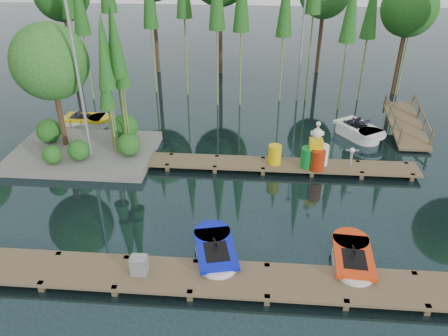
# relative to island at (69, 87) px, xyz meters

# --- Properties ---
(ground_plane) EXTENTS (90.00, 90.00, 0.00)m
(ground_plane) POSITION_rel_island_xyz_m (6.30, -3.29, -3.18)
(ground_plane) COLOR #1B2F33
(near_dock) EXTENTS (18.00, 1.50, 0.50)m
(near_dock) POSITION_rel_island_xyz_m (6.30, -7.79, -2.95)
(near_dock) COLOR brown
(near_dock) RESTS_ON ground
(far_dock) EXTENTS (15.00, 1.20, 0.50)m
(far_dock) POSITION_rel_island_xyz_m (7.30, -0.79, -2.95)
(far_dock) COLOR brown
(far_dock) RESTS_ON ground
(island) EXTENTS (6.20, 4.20, 6.75)m
(island) POSITION_rel_island_xyz_m (0.00, 0.00, 0.00)
(island) COLOR slate
(island) RESTS_ON ground
(lamp_island) EXTENTS (0.30, 0.30, 7.25)m
(lamp_island) POSITION_rel_island_xyz_m (0.80, -0.79, 1.08)
(lamp_island) COLOR gray
(lamp_island) RESTS_ON ground
(lamp_rear) EXTENTS (0.30, 0.30, 7.25)m
(lamp_rear) POSITION_rel_island_xyz_m (10.30, 7.71, 1.08)
(lamp_rear) COLOR gray
(lamp_rear) RESTS_ON ground
(ramp) EXTENTS (1.50, 3.94, 1.49)m
(ramp) POSITION_rel_island_xyz_m (15.30, 3.21, -2.60)
(ramp) COLOR brown
(ramp) RESTS_ON ground
(boat_blue) EXTENTS (1.73, 2.80, 0.88)m
(boat_blue) POSITION_rel_island_xyz_m (6.85, -6.73, -2.93)
(boat_blue) COLOR white
(boat_blue) RESTS_ON ground
(boat_red) EXTENTS (1.30, 2.58, 0.85)m
(boat_red) POSITION_rel_island_xyz_m (11.04, -6.72, -2.94)
(boat_red) COLOR white
(boat_red) RESTS_ON ground
(boat_yellow_far) EXTENTS (2.57, 1.18, 1.28)m
(boat_yellow_far) POSITION_rel_island_xyz_m (-0.88, 3.01, -2.91)
(boat_yellow_far) COLOR white
(boat_yellow_far) RESTS_ON ground
(boat_white_far) EXTENTS (2.63, 3.05, 1.33)m
(boat_white_far) POSITION_rel_island_xyz_m (12.96, 2.84, -2.88)
(boat_white_far) COLOR white
(boat_white_far) RESTS_ON ground
(utility_cabinet) EXTENTS (0.46, 0.39, 0.56)m
(utility_cabinet) POSITION_rel_island_xyz_m (4.73, -7.79, -2.60)
(utility_cabinet) COLOR gray
(utility_cabinet) RESTS_ON near_dock
(yellow_barrel) EXTENTS (0.56, 0.56, 0.83)m
(yellow_barrel) POSITION_rel_island_xyz_m (8.78, -0.79, -2.47)
(yellow_barrel) COLOR yellow
(yellow_barrel) RESTS_ON far_dock
(drum_cluster) EXTENTS (1.17, 1.07, 2.02)m
(drum_cluster) POSITION_rel_island_xyz_m (10.46, -0.94, -2.29)
(drum_cluster) COLOR #0D7C28
(drum_cluster) RESTS_ON far_dock
(seagull_post) EXTENTS (0.54, 0.29, 0.86)m
(seagull_post) POSITION_rel_island_xyz_m (11.95, -0.79, -2.30)
(seagull_post) COLOR gray
(seagull_post) RESTS_ON far_dock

